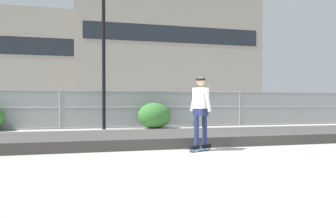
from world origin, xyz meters
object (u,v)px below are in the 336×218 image
object	(u,v)px
parked_car_near	(66,110)
street_lamp	(104,34)
skateboard	(200,149)
shrub_center	(154,116)
skater	(201,108)

from	to	relation	value
parked_car_near	street_lamp	bearing A→B (deg)	-64.04
street_lamp	parked_car_near	distance (m)	5.40
skateboard	shrub_center	distance (m)	7.70
skater	street_lamp	distance (m)	8.52
skater	shrub_center	world-z (taller)	skater
parked_car_near	skateboard	bearing A→B (deg)	-71.96
parked_car_near	shrub_center	distance (m)	5.52
skateboard	street_lamp	distance (m)	8.99
skater	shrub_center	bearing A→B (deg)	86.30
skateboard	skater	world-z (taller)	skater
parked_car_near	shrub_center	world-z (taller)	parked_car_near
skateboard	street_lamp	xyz separation A→B (m)	(-1.90, 7.63, 4.35)
skater	parked_car_near	distance (m)	11.87
skateboard	street_lamp	world-z (taller)	street_lamp
skater	skateboard	bearing A→B (deg)	-63.43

